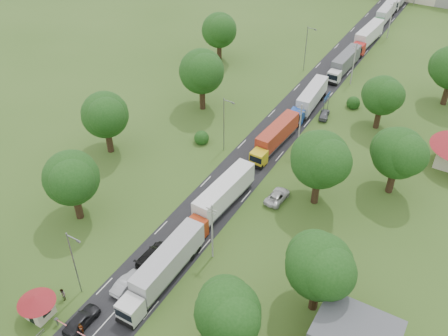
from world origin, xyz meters
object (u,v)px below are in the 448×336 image
Objects in this scene: truck_0 at (164,268)px; car_lane_mid at (127,283)px; info_sign at (327,100)px; pedestrian_near at (81,329)px; boom_barrier at (77,332)px; car_lane_front at (82,320)px; guard_booth at (37,303)px.

car_lane_mid is at bearing -135.75° from truck_0.
info_sign is 48.49m from truck_0.
info_sign is 59.89m from pedestrian_near.
boom_barrier is 5.29× the size of pedestrian_near.
boom_barrier is at bearing 115.39° from car_lane_front.
boom_barrier is 12.26m from truck_0.
truck_0 is (3.71, 11.60, 1.38)m from boom_barrier.
car_lane_front is at bearing 92.10° from pedestrian_near.
info_sign reaches higher than guard_booth.
guard_booth is at bearing -101.68° from info_sign.
pedestrian_near is (0.83, -1.00, 0.04)m from car_lane_front.
info_sign is 52.08m from car_lane_mid.
car_lane_front is 1.05× the size of car_lane_mid.
car_lane_front is at bearing -113.73° from truck_0.
pedestrian_near is at bearing -96.20° from info_sign.
guard_booth is 0.90× the size of car_lane_front.
guard_booth reaches higher than boom_barrier.
boom_barrier is at bearing -107.74° from truck_0.
car_lane_front is 2.82× the size of pedestrian_near.
guard_booth is 15.03m from truck_0.
info_sign reaches higher than car_lane_front.
car_lane_front is (5.11, 1.50, -1.33)m from guard_booth.
pedestrian_near is at bearing -108.03° from truck_0.
car_lane_front is at bearing 16.36° from guard_booth.
pedestrian_near is (-0.26, -7.84, 0.10)m from car_lane_mid.
truck_0 is 8.86× the size of pedestrian_near.
info_sign is (12.40, 60.00, 0.84)m from guard_booth.
pedestrian_near is at bearing 4.82° from guard_booth.
truck_0 is (-2.85, -48.40, -0.73)m from info_sign.
truck_0 reaches higher than car_lane_mid.
guard_booth reaches higher than car_lane_mid.
guard_booth is at bearing 55.42° from car_lane_mid.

